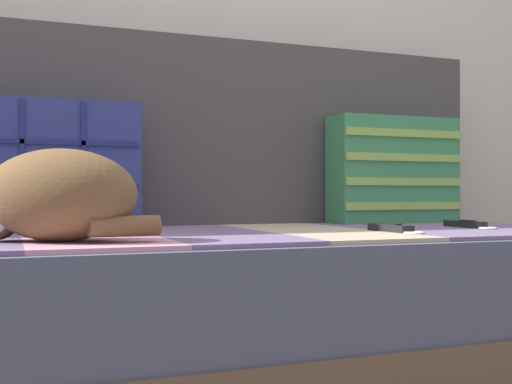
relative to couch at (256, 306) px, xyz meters
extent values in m
cube|color=brown|center=(0.00, 0.00, -0.11)|extent=(1.86, 0.91, 0.16)
cube|color=#4C5166|center=(0.00, 0.00, 0.08)|extent=(1.82, 0.89, 0.22)
cube|color=#C6899E|center=(-0.44, -0.02, 0.19)|extent=(0.29, 0.80, 0.01)
cube|color=slate|center=(-0.15, -0.02, 0.19)|extent=(0.29, 0.80, 0.01)
cube|color=tan|center=(0.15, -0.02, 0.19)|extent=(0.29, 0.80, 0.01)
cube|color=slate|center=(0.44, -0.02, 0.19)|extent=(0.29, 0.80, 0.01)
cube|color=slate|center=(0.73, -0.02, 0.19)|extent=(0.29, 0.80, 0.01)
cube|color=#474242|center=(0.00, 0.38, 0.49)|extent=(1.82, 0.14, 0.58)
cube|color=navy|center=(-0.50, 0.24, 0.37)|extent=(0.46, 0.13, 0.35)
cube|color=navy|center=(-0.50, 0.17, 0.31)|extent=(0.44, 0.01, 0.01)
cube|color=navy|center=(-0.57, 0.17, 0.37)|extent=(0.01, 0.01, 0.33)
cube|color=navy|center=(-0.50, 0.17, 0.43)|extent=(0.44, 0.01, 0.01)
cube|color=navy|center=(-0.42, 0.17, 0.37)|extent=(0.01, 0.01, 0.33)
cube|color=#3D8956|center=(0.58, 0.24, 0.37)|extent=(0.44, 0.13, 0.35)
cube|color=#93B751|center=(0.58, 0.17, 0.25)|extent=(0.43, 0.01, 0.02)
cube|color=#93B751|center=(0.58, 0.17, 0.33)|extent=(0.43, 0.01, 0.02)
cube|color=#93B751|center=(0.58, 0.17, 0.41)|extent=(0.43, 0.01, 0.02)
cube|color=#93B751|center=(0.58, 0.17, 0.49)|extent=(0.43, 0.01, 0.02)
ellipsoid|color=brown|center=(-0.51, -0.23, 0.29)|extent=(0.36, 0.30, 0.19)
ellipsoid|color=white|center=(-0.55, -0.27, 0.26)|extent=(0.09, 0.05, 0.08)
cylinder|color=brown|center=(-0.40, -0.31, 0.23)|extent=(0.14, 0.06, 0.04)
cone|color=brown|center=(-0.62, -0.16, 0.31)|extent=(0.04, 0.04, 0.04)
cube|color=black|center=(0.61, -0.08, 0.21)|extent=(0.04, 0.15, 0.02)
cube|color=black|center=(0.61, -0.09, 0.22)|extent=(0.02, 0.05, 0.00)
cube|color=black|center=(0.61, -0.01, 0.21)|extent=(0.03, 0.01, 0.02)
torus|color=silver|center=(0.60, -0.18, 0.20)|extent=(0.05, 0.05, 0.01)
cube|color=black|center=(0.29, -0.18, 0.21)|extent=(0.04, 0.15, 0.02)
cube|color=black|center=(0.29, -0.19, 0.22)|extent=(0.02, 0.05, 0.00)
cube|color=black|center=(0.29, -0.11, 0.21)|extent=(0.03, 0.01, 0.02)
torus|color=silver|center=(0.29, -0.28, 0.20)|extent=(0.05, 0.05, 0.01)
camera|label=1|loc=(-0.61, -1.57, 0.29)|focal=45.00mm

